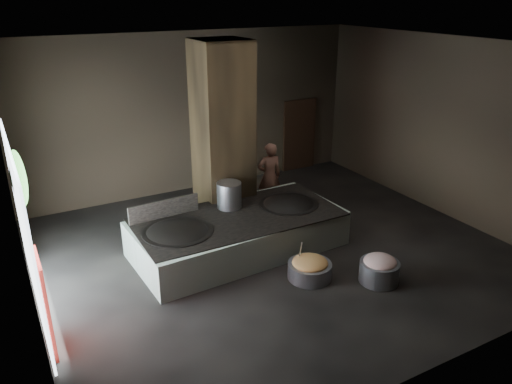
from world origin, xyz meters
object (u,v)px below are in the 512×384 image
hearth_platform (238,233)px  stock_pot (229,195)px  cook (269,176)px  veg_basin (310,270)px  wok_right (288,207)px  wok_left (178,235)px  meat_basin (379,272)px

hearth_platform → stock_pot: 0.91m
cook → veg_basin: 3.75m
wok_right → stock_pot: bearing=159.0°
veg_basin → wok_left: bearing=141.5°
stock_pot → meat_basin: stock_pot is taller
cook → veg_basin: size_ratio=2.01×
hearth_platform → wok_left: 1.49m
veg_basin → meat_basin: 1.40m
hearth_platform → meat_basin: size_ratio=5.82×
wok_left → wok_right: 2.80m
veg_basin → meat_basin: meat_basin is taller
stock_pot → cook: size_ratio=0.34×
wok_left → stock_pot: bearing=21.8°
hearth_platform → wok_left: size_ratio=3.17×
cook → meat_basin: 4.35m
wok_right → stock_pot: size_ratio=2.25×
wok_right → meat_basin: (0.54, -2.62, -0.53)m
cook → wok_left: bearing=38.3°
stock_pot → veg_basin: stock_pot is taller
hearth_platform → cook: bearing=40.8°
wok_left → wok_right: wok_left is taller
hearth_platform → cook: cook is taller
stock_pot → cook: bearing=33.9°
stock_pot → veg_basin: size_ratio=0.67×
wok_left → cook: bearing=28.7°
stock_pot → veg_basin: 2.61m
wok_right → cook: 1.75m
wok_right → veg_basin: bearing=-108.7°
hearth_platform → cook: 2.55m
hearth_platform → stock_pot: bearing=81.9°
wok_right → wok_left: bearing=-178.0°
wok_left → veg_basin: 2.85m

